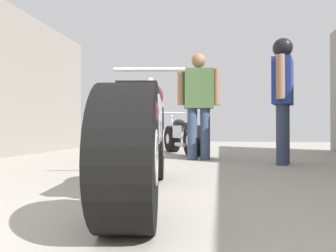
# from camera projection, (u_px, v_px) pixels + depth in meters

# --- Properties ---
(ground_plane) EXTENTS (17.57, 17.57, 0.00)m
(ground_plane) POSITION_uv_depth(u_px,v_px,m) (173.00, 170.00, 3.64)
(ground_plane) COLOR #9E998E
(motorcycle_maroon_cruiser) EXTENTS (0.74, 2.26, 1.05)m
(motorcycle_maroon_cruiser) POSITION_uv_depth(u_px,v_px,m) (142.00, 135.00, 2.20)
(motorcycle_maroon_cruiser) COLOR black
(motorcycle_maroon_cruiser) RESTS_ON ground_plane
(motorcycle_black_naked) EXTENTS (0.97, 1.69, 0.84)m
(motorcycle_black_naked) POSITION_uv_depth(u_px,v_px,m) (182.00, 136.00, 6.06)
(motorcycle_black_naked) COLOR black
(motorcycle_black_naked) RESTS_ON ground_plane
(mechanic_in_blue) EXTENTS (0.67, 0.30, 1.66)m
(mechanic_in_blue) POSITION_uv_depth(u_px,v_px,m) (199.00, 100.00, 4.91)
(mechanic_in_blue) COLOR #384766
(mechanic_in_blue) RESTS_ON ground_plane
(mechanic_with_helmet) EXTENTS (0.36, 0.67, 1.71)m
(mechanic_with_helmet) POSITION_uv_depth(u_px,v_px,m) (283.00, 89.00, 4.27)
(mechanic_with_helmet) COLOR #2D3851
(mechanic_with_helmet) RESTS_ON ground_plane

